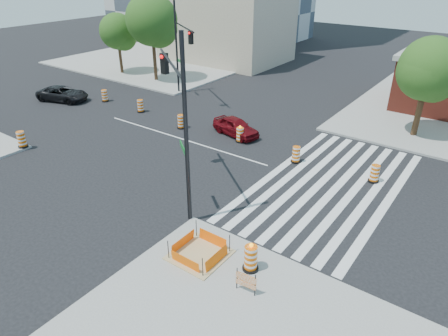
# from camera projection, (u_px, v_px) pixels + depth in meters

# --- Properties ---
(ground) EXTENTS (120.00, 120.00, 0.00)m
(ground) POSITION_uv_depth(u_px,v_px,m) (181.00, 139.00, 27.88)
(ground) COLOR black
(ground) RESTS_ON ground
(sidewalk_nw) EXTENTS (22.00, 22.00, 0.15)m
(sidewalk_nw) POSITION_uv_depth(u_px,v_px,m) (168.00, 58.00, 50.11)
(sidewalk_nw) COLOR gray
(sidewalk_nw) RESTS_ON ground
(crosswalk_east) EXTENTS (6.75, 13.50, 0.01)m
(crosswalk_east) POSITION_uv_depth(u_px,v_px,m) (329.00, 185.00, 22.18)
(crosswalk_east) COLOR silver
(crosswalk_east) RESTS_ON ground
(lane_centerline) EXTENTS (14.00, 0.12, 0.01)m
(lane_centerline) POSITION_uv_depth(u_px,v_px,m) (181.00, 139.00, 27.88)
(lane_centerline) COLOR silver
(lane_centerline) RESTS_ON ground
(excavation_pit) EXTENTS (2.20, 2.20, 0.90)m
(excavation_pit) POSITION_uv_depth(u_px,v_px,m) (200.00, 254.00, 16.65)
(excavation_pit) COLOR tan
(excavation_pit) RESTS_ON ground
(beige_midrise) EXTENTS (14.00, 10.00, 10.00)m
(beige_midrise) POSITION_uv_depth(u_px,v_px,m) (226.00, 17.00, 47.57)
(beige_midrise) COLOR tan
(beige_midrise) RESTS_ON ground
(red_coupe) EXTENTS (4.00, 2.33, 1.28)m
(red_coupe) POSITION_uv_depth(u_px,v_px,m) (236.00, 127.00, 28.15)
(red_coupe) COLOR #60080E
(red_coupe) RESTS_ON ground
(dark_suv) EXTENTS (4.93, 3.36, 1.25)m
(dark_suv) POSITION_uv_depth(u_px,v_px,m) (63.00, 94.00, 35.07)
(dark_suv) COLOR black
(dark_suv) RESTS_ON ground
(signal_pole_se) EXTENTS (5.21, 4.13, 8.60)m
(signal_pole_se) POSITION_uv_depth(u_px,v_px,m) (178.00, 104.00, 18.23)
(signal_pole_se) COLOR black
(signal_pole_se) RESTS_ON ground
(signal_pole_nw) EXTENTS (5.02, 3.50, 7.92)m
(signal_pole_nw) POSITION_uv_depth(u_px,v_px,m) (181.00, 42.00, 33.88)
(signal_pole_nw) COLOR black
(signal_pole_nw) RESTS_ON ground
(pit_drum) EXTENTS (0.65, 0.65, 1.28)m
(pit_drum) POSITION_uv_depth(u_px,v_px,m) (251.00, 259.00, 15.69)
(pit_drum) COLOR black
(pit_drum) RESTS_ON ground
(sw_corner_drum) EXTENTS (0.63, 0.63, 1.08)m
(sw_corner_drum) POSITION_uv_depth(u_px,v_px,m) (22.00, 140.00, 26.06)
(sw_corner_drum) COLOR black
(sw_corner_drum) RESTS_ON ground
(barricade) EXTENTS (0.83, 0.13, 0.98)m
(barricade) POSITION_uv_depth(u_px,v_px,m) (246.00, 281.00, 14.60)
(barricade) COLOR #DF5B04
(barricade) RESTS_ON ground
(tree_north_a) EXTENTS (3.71, 3.71, 6.31)m
(tree_north_a) POSITION_uv_depth(u_px,v_px,m) (118.00, 33.00, 41.70)
(tree_north_a) COLOR #382314
(tree_north_a) RESTS_ON ground
(tree_north_b) EXTENTS (4.98, 4.98, 8.47)m
(tree_north_b) POSITION_uv_depth(u_px,v_px,m) (152.00, 23.00, 38.44)
(tree_north_b) COLOR #382314
(tree_north_b) RESTS_ON ground
(tree_north_c) EXTENTS (3.86, 3.86, 6.56)m
(tree_north_c) POSITION_uv_depth(u_px,v_px,m) (427.00, 75.00, 26.17)
(tree_north_c) COLOR #382314
(tree_north_c) RESTS_ON ground
(tree_north_d) EXTENTS (4.04, 4.04, 6.87)m
(tree_north_d) POSITION_uv_depth(u_px,v_px,m) (430.00, 71.00, 26.13)
(tree_north_d) COLOR #382314
(tree_north_d) RESTS_ON ground
(median_drum_0) EXTENTS (0.60, 0.60, 1.02)m
(median_drum_0) POSITION_uv_depth(u_px,v_px,m) (105.00, 96.00, 34.96)
(median_drum_0) COLOR black
(median_drum_0) RESTS_ON ground
(median_drum_1) EXTENTS (0.60, 0.60, 1.02)m
(median_drum_1) POSITION_uv_depth(u_px,v_px,m) (140.00, 106.00, 32.52)
(median_drum_1) COLOR black
(median_drum_1) RESTS_ON ground
(median_drum_2) EXTENTS (0.60, 0.60, 1.02)m
(median_drum_2) POSITION_uv_depth(u_px,v_px,m) (181.00, 122.00, 29.38)
(median_drum_2) COLOR black
(median_drum_2) RESTS_ON ground
(median_drum_3) EXTENTS (0.60, 0.60, 1.18)m
(median_drum_3) POSITION_uv_depth(u_px,v_px,m) (240.00, 135.00, 27.19)
(median_drum_3) COLOR black
(median_drum_3) RESTS_ON ground
(median_drum_4) EXTENTS (0.60, 0.60, 1.02)m
(median_drum_4) POSITION_uv_depth(u_px,v_px,m) (296.00, 155.00, 24.45)
(median_drum_4) COLOR black
(median_drum_4) RESTS_ON ground
(median_drum_5) EXTENTS (0.60, 0.60, 1.02)m
(median_drum_5) POSITION_uv_depth(u_px,v_px,m) (375.00, 174.00, 22.28)
(median_drum_5) COLOR black
(median_drum_5) RESTS_ON ground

